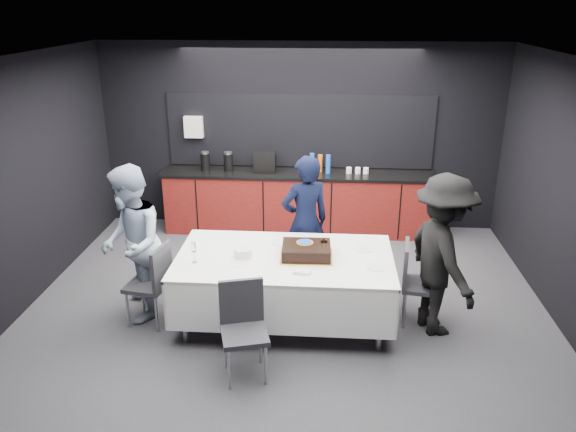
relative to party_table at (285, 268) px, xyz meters
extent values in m
plane|color=#3F3F43|center=(0.00, 0.40, -0.64)|extent=(6.00, 6.00, 0.00)
cube|color=white|center=(0.00, 0.40, 2.16)|extent=(6.00, 5.00, 0.04)
cube|color=black|center=(0.00, 2.90, 0.76)|extent=(6.00, 0.04, 2.80)
cube|color=black|center=(0.00, -2.10, 0.76)|extent=(6.00, 0.04, 2.80)
cube|color=black|center=(-3.00, 0.40, 0.76)|extent=(0.04, 5.00, 2.80)
cube|color=black|center=(3.00, 0.40, 0.76)|extent=(0.04, 5.00, 2.80)
cube|color=#5E110E|center=(0.00, 2.60, -0.19)|extent=(4.00, 0.60, 0.90)
cube|color=black|center=(0.00, 2.60, 0.28)|extent=(4.10, 0.64, 0.04)
cube|color=black|center=(0.00, 2.88, 0.86)|extent=(4.00, 0.03, 1.10)
cube|color=white|center=(-1.60, 2.83, 0.91)|extent=(0.28, 0.12, 0.32)
cylinder|color=black|center=(-1.40, 2.60, 0.43)|extent=(0.14, 0.14, 0.26)
cylinder|color=black|center=(-1.05, 2.60, 0.43)|extent=(0.14, 0.14, 0.26)
cube|color=black|center=(-0.50, 2.60, 0.45)|extent=(0.32, 0.24, 0.30)
cylinder|color=blue|center=(0.20, 2.65, 0.44)|extent=(0.07, 0.07, 0.28)
cylinder|color=orange|center=(0.32, 2.65, 0.43)|extent=(0.07, 0.07, 0.26)
cylinder|color=blue|center=(0.44, 2.58, 0.44)|extent=(0.07, 0.07, 0.28)
cylinder|color=white|center=(0.75, 2.60, 0.34)|extent=(0.08, 0.08, 0.09)
cylinder|color=white|center=(0.88, 2.60, 0.34)|extent=(0.08, 0.08, 0.09)
cylinder|color=white|center=(1.00, 2.60, 0.34)|extent=(0.08, 0.08, 0.09)
cylinder|color=#99999E|center=(-1.40, 2.60, 0.57)|extent=(0.12, 0.12, 0.03)
cylinder|color=#99999E|center=(-1.05, 2.60, 0.57)|extent=(0.12, 0.12, 0.03)
cylinder|color=#99999E|center=(-1.00, -0.50, -0.27)|extent=(0.06, 0.06, 0.75)
cylinder|color=#99999E|center=(-1.00, 0.50, -0.27)|extent=(0.06, 0.06, 0.75)
cylinder|color=#99999E|center=(1.00, -0.50, -0.27)|extent=(0.06, 0.06, 0.75)
cylinder|color=#99999E|center=(1.00, 0.50, -0.27)|extent=(0.06, 0.06, 0.75)
cube|color=white|center=(0.00, 0.00, 0.12)|extent=(2.32, 1.32, 0.04)
cube|color=white|center=(0.00, -0.65, -0.15)|extent=(2.32, 0.02, 0.55)
cube|color=white|center=(0.00, 0.65, -0.15)|extent=(2.32, 0.02, 0.55)
cube|color=white|center=(-1.15, 0.00, -0.15)|extent=(0.02, 1.32, 0.55)
cube|color=white|center=(1.15, 0.00, -0.15)|extent=(0.02, 1.32, 0.55)
cube|color=#F0BA46|center=(0.23, 0.01, 0.15)|extent=(0.57, 0.47, 0.01)
cube|color=black|center=(0.23, 0.01, 0.21)|extent=(0.52, 0.42, 0.11)
cube|color=black|center=(0.23, 0.01, 0.27)|extent=(0.52, 0.42, 0.01)
cylinder|color=orange|center=(0.21, 0.07, 0.28)|extent=(0.18, 0.18, 0.00)
cylinder|color=blue|center=(0.21, 0.07, 0.28)|extent=(0.15, 0.15, 0.01)
sphere|color=black|center=(0.41, 0.13, 0.29)|extent=(0.04, 0.04, 0.04)
sphere|color=black|center=(0.43, 0.09, 0.29)|extent=(0.04, 0.04, 0.04)
sphere|color=black|center=(0.39, 0.09, 0.29)|extent=(0.04, 0.04, 0.04)
cylinder|color=white|center=(-0.44, -0.05, 0.19)|extent=(0.20, 0.20, 0.10)
cylinder|color=white|center=(-0.45, -0.23, 0.14)|extent=(0.18, 0.18, 0.01)
cylinder|color=white|center=(0.85, 0.24, 0.14)|extent=(0.21, 0.21, 0.01)
cylinder|color=white|center=(0.96, -0.20, 0.14)|extent=(0.20, 0.20, 0.01)
cylinder|color=white|center=(-0.06, 0.35, 0.14)|extent=(0.22, 0.22, 0.01)
cube|color=white|center=(0.21, -0.38, 0.15)|extent=(0.19, 0.14, 0.03)
cylinder|color=white|center=(-0.93, -0.21, 0.14)|extent=(0.06, 0.06, 0.00)
cylinder|color=white|center=(-0.93, -0.21, 0.20)|extent=(0.01, 0.01, 0.12)
cylinder|color=white|center=(-0.93, -0.21, 0.31)|extent=(0.05, 0.05, 0.10)
cube|color=#2C2B30|center=(-1.48, -0.14, -0.19)|extent=(0.49, 0.49, 0.05)
cube|color=#2C2B30|center=(-1.30, -0.18, 0.06)|extent=(0.11, 0.42, 0.45)
cylinder|color=#99999E|center=(-1.62, 0.05, -0.42)|extent=(0.03, 0.03, 0.44)
cylinder|color=#99999E|center=(-1.68, -0.28, -0.42)|extent=(0.03, 0.03, 0.44)
cylinder|color=#99999E|center=(-1.29, -0.01, -0.42)|extent=(0.03, 0.03, 0.44)
cylinder|color=#99999E|center=(-1.35, -0.34, -0.42)|extent=(0.03, 0.03, 0.44)
cube|color=#2C2B30|center=(1.49, 0.07, -0.19)|extent=(0.47, 0.47, 0.05)
cube|color=#2C2B30|center=(1.30, 0.09, 0.06)|extent=(0.10, 0.42, 0.45)
cylinder|color=#99999E|center=(1.64, -0.12, -0.42)|extent=(0.03, 0.03, 0.44)
cylinder|color=#99999E|center=(1.68, 0.21, -0.42)|extent=(0.03, 0.03, 0.44)
cylinder|color=#99999E|center=(1.30, -0.08, -0.42)|extent=(0.03, 0.03, 0.44)
cylinder|color=#99999E|center=(1.35, 0.26, -0.42)|extent=(0.03, 0.03, 0.44)
cube|color=#2C2B30|center=(-0.29, -1.02, -0.19)|extent=(0.52, 0.52, 0.05)
cube|color=#2C2B30|center=(-0.34, -0.84, 0.06)|extent=(0.42, 0.15, 0.45)
cylinder|color=#99999E|center=(-0.41, -1.23, -0.42)|extent=(0.03, 0.03, 0.44)
cylinder|color=#99999E|center=(-0.08, -1.14, -0.42)|extent=(0.03, 0.03, 0.44)
cylinder|color=#99999E|center=(-0.50, -0.90, -0.42)|extent=(0.03, 0.03, 0.44)
cylinder|color=#99999E|center=(-0.17, -0.81, -0.42)|extent=(0.03, 0.03, 0.44)
imported|color=black|center=(0.18, 0.87, 0.19)|extent=(0.72, 0.62, 1.67)
imported|color=#A1B4CA|center=(-1.66, -0.01, 0.23)|extent=(0.90, 1.02, 1.75)
imported|color=black|center=(1.64, -0.06, 0.23)|extent=(0.97, 1.27, 1.74)
camera|label=1|loc=(0.44, -5.43, 2.71)|focal=35.00mm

